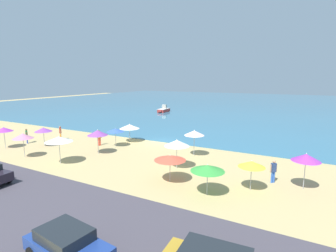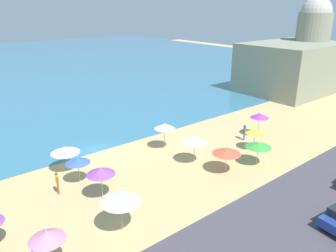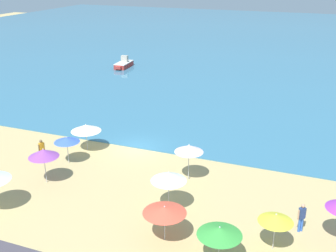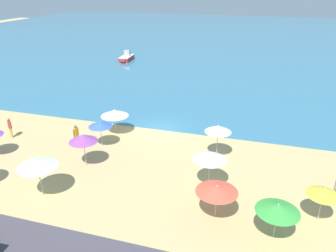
{
  "view_description": "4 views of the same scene",
  "coord_description": "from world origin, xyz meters",
  "px_view_note": "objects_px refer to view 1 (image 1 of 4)",
  "views": [
    {
      "loc": [
        15.59,
        -27.21,
        7.79
      ],
      "look_at": [
        0.42,
        0.71,
        1.95
      ],
      "focal_mm": 28.0,
      "sensor_mm": 36.0,
      "label": 1
    },
    {
      "loc": [
        -12.81,
        -26.74,
        13.36
      ],
      "look_at": [
        8.4,
        -0.7,
        0.97
      ],
      "focal_mm": 35.0,
      "sensor_mm": 36.0,
      "label": 2
    },
    {
      "loc": [
        13.99,
        -28.6,
        14.28
      ],
      "look_at": [
        2.36,
        1.06,
        1.93
      ],
      "focal_mm": 45.0,
      "sensor_mm": 36.0,
      "label": 3
    },
    {
      "loc": [
        8.42,
        -25.97,
        12.56
      ],
      "look_at": [
        1.04,
        -1.02,
        0.96
      ],
      "focal_mm": 35.0,
      "sensor_mm": 36.0,
      "label": 4
    }
  ],
  "objects_px": {
    "bather_0": "(99,137)",
    "bather_3": "(27,135)",
    "beach_umbrella_7": "(23,136)",
    "beach_umbrella_10": "(115,130)",
    "beach_umbrella_8": "(4,129)",
    "skiff_nearshore": "(164,110)",
    "beach_umbrella_11": "(177,143)",
    "beach_umbrella_2": "(59,139)",
    "bather_2": "(60,132)",
    "beach_umbrella_0": "(252,164)",
    "beach_umbrella_4": "(97,133)",
    "beach_umbrella_1": "(208,168)",
    "beach_umbrella_6": "(130,126)",
    "beach_umbrella_5": "(170,158)",
    "parked_car_0": "(67,245)",
    "bather_1": "(273,170)",
    "beach_umbrella_3": "(306,158)",
    "beach_umbrella_9": "(43,130)",
    "beach_umbrella_12": "(194,133)"
  },
  "relations": [
    {
      "from": "bather_0",
      "to": "bather_2",
      "type": "height_order",
      "value": "bather_0"
    },
    {
      "from": "beach_umbrella_1",
      "to": "beach_umbrella_6",
      "type": "bearing_deg",
      "value": 144.78
    },
    {
      "from": "beach_umbrella_7",
      "to": "beach_umbrella_10",
      "type": "height_order",
      "value": "beach_umbrella_7"
    },
    {
      "from": "beach_umbrella_4",
      "to": "beach_umbrella_9",
      "type": "xyz_separation_m",
      "value": [
        -7.63,
        -0.69,
        -0.27
      ]
    },
    {
      "from": "beach_umbrella_7",
      "to": "beach_umbrella_11",
      "type": "relative_size",
      "value": 0.96
    },
    {
      "from": "beach_umbrella_1",
      "to": "bather_0",
      "type": "xyz_separation_m",
      "value": [
        -15.64,
        6.45,
        -0.85
      ]
    },
    {
      "from": "beach_umbrella_0",
      "to": "beach_umbrella_12",
      "type": "xyz_separation_m",
      "value": [
        -6.71,
        5.7,
        0.47
      ]
    },
    {
      "from": "beach_umbrella_6",
      "to": "beach_umbrella_9",
      "type": "bearing_deg",
      "value": -138.67
    },
    {
      "from": "beach_umbrella_2",
      "to": "beach_umbrella_7",
      "type": "height_order",
      "value": "beach_umbrella_2"
    },
    {
      "from": "bather_1",
      "to": "skiff_nearshore",
      "type": "height_order",
      "value": "bather_1"
    },
    {
      "from": "beach_umbrella_1",
      "to": "beach_umbrella_2",
      "type": "relative_size",
      "value": 0.88
    },
    {
      "from": "bather_1",
      "to": "beach_umbrella_0",
      "type": "bearing_deg",
      "value": -119.07
    },
    {
      "from": "skiff_nearshore",
      "to": "beach_umbrella_9",
      "type": "bearing_deg",
      "value": -84.66
    },
    {
      "from": "beach_umbrella_3",
      "to": "bather_1",
      "type": "relative_size",
      "value": 1.5
    },
    {
      "from": "beach_umbrella_1",
      "to": "beach_umbrella_5",
      "type": "relative_size",
      "value": 0.95
    },
    {
      "from": "bather_0",
      "to": "bather_1",
      "type": "bearing_deg",
      "value": -6.34
    },
    {
      "from": "beach_umbrella_8",
      "to": "beach_umbrella_10",
      "type": "xyz_separation_m",
      "value": [
        10.39,
        6.55,
        -0.25
      ]
    },
    {
      "from": "bather_0",
      "to": "bather_3",
      "type": "bearing_deg",
      "value": -158.13
    },
    {
      "from": "beach_umbrella_12",
      "to": "bather_1",
      "type": "height_order",
      "value": "beach_umbrella_12"
    },
    {
      "from": "beach_umbrella_4",
      "to": "beach_umbrella_11",
      "type": "relative_size",
      "value": 0.99
    },
    {
      "from": "beach_umbrella_8",
      "to": "beach_umbrella_4",
      "type": "bearing_deg",
      "value": 17.45
    },
    {
      "from": "beach_umbrella_2",
      "to": "beach_umbrella_10",
      "type": "bearing_deg",
      "value": 85.98
    },
    {
      "from": "beach_umbrella_10",
      "to": "skiff_nearshore",
      "type": "xyz_separation_m",
      "value": [
        -10.46,
        29.76,
        -1.41
      ]
    },
    {
      "from": "beach_umbrella_7",
      "to": "bather_3",
      "type": "bearing_deg",
      "value": 144.4
    },
    {
      "from": "beach_umbrella_5",
      "to": "parked_car_0",
      "type": "bearing_deg",
      "value": -88.05
    },
    {
      "from": "beach_umbrella_0",
      "to": "beach_umbrella_4",
      "type": "bearing_deg",
      "value": 173.92
    },
    {
      "from": "beach_umbrella_1",
      "to": "beach_umbrella_11",
      "type": "distance_m",
      "value": 5.61
    },
    {
      "from": "beach_umbrella_2",
      "to": "beach_umbrella_6",
      "type": "xyz_separation_m",
      "value": [
        0.56,
        9.86,
        -0.38
      ]
    },
    {
      "from": "beach_umbrella_2",
      "to": "skiff_nearshore",
      "type": "height_order",
      "value": "beach_umbrella_2"
    },
    {
      "from": "beach_umbrella_10",
      "to": "bather_0",
      "type": "height_order",
      "value": "beach_umbrella_10"
    },
    {
      "from": "beach_umbrella_1",
      "to": "bather_1",
      "type": "xyz_separation_m",
      "value": [
        3.65,
        4.3,
        -0.88
      ]
    },
    {
      "from": "beach_umbrella_9",
      "to": "beach_umbrella_11",
      "type": "bearing_deg",
      "value": 2.06
    },
    {
      "from": "beach_umbrella_2",
      "to": "beach_umbrella_11",
      "type": "relative_size",
      "value": 1.0
    },
    {
      "from": "beach_umbrella_4",
      "to": "skiff_nearshore",
      "type": "distance_m",
      "value": 34.71
    },
    {
      "from": "beach_umbrella_8",
      "to": "beach_umbrella_9",
      "type": "xyz_separation_m",
      "value": [
        3.08,
        2.68,
        -0.2
      ]
    },
    {
      "from": "beach_umbrella_2",
      "to": "parked_car_0",
      "type": "bearing_deg",
      "value": -38.24
    },
    {
      "from": "beach_umbrella_3",
      "to": "beach_umbrella_8",
      "type": "xyz_separation_m",
      "value": [
        -29.77,
        -3.63,
        -0.18
      ]
    },
    {
      "from": "beach_umbrella_6",
      "to": "parked_car_0",
      "type": "height_order",
      "value": "beach_umbrella_6"
    },
    {
      "from": "beach_umbrella_8",
      "to": "beach_umbrella_1",
      "type": "bearing_deg",
      "value": -1.07
    },
    {
      "from": "beach_umbrella_3",
      "to": "beach_umbrella_11",
      "type": "distance_m",
      "value": 9.89
    },
    {
      "from": "beach_umbrella_8",
      "to": "beach_umbrella_2",
      "type": "bearing_deg",
      "value": -4.08
    },
    {
      "from": "skiff_nearshore",
      "to": "beach_umbrella_10",
      "type": "bearing_deg",
      "value": -70.63
    },
    {
      "from": "skiff_nearshore",
      "to": "beach_umbrella_11",
      "type": "bearing_deg",
      "value": -58.86
    },
    {
      "from": "beach_umbrella_10",
      "to": "bather_1",
      "type": "height_order",
      "value": "beach_umbrella_10"
    },
    {
      "from": "beach_umbrella_3",
      "to": "parked_car_0",
      "type": "distance_m",
      "value": 15.85
    },
    {
      "from": "beach_umbrella_5",
      "to": "beach_umbrella_9",
      "type": "xyz_separation_m",
      "value": [
        -17.72,
        2.34,
        0.08
      ]
    },
    {
      "from": "beach_umbrella_12",
      "to": "beach_umbrella_3",
      "type": "bearing_deg",
      "value": -20.6
    },
    {
      "from": "beach_umbrella_11",
      "to": "bather_1",
      "type": "bearing_deg",
      "value": 4.2
    },
    {
      "from": "bather_1",
      "to": "bather_3",
      "type": "height_order",
      "value": "bather_1"
    },
    {
      "from": "beach_umbrella_5",
      "to": "bather_3",
      "type": "distance_m",
      "value": 20.96
    }
  ]
}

